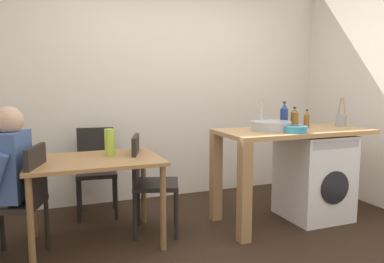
# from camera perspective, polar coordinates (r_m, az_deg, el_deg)

# --- Properties ---
(ground_plane) EXTENTS (5.46, 5.46, 0.00)m
(ground_plane) POSITION_cam_1_polar(r_m,az_deg,el_deg) (3.21, 5.27, -17.95)
(ground_plane) COLOR black
(wall_back) EXTENTS (4.60, 0.10, 2.70)m
(wall_back) POSITION_cam_1_polar(r_m,az_deg,el_deg) (4.54, -4.52, 7.07)
(wall_back) COLOR silver
(wall_back) RESTS_ON ground_plane
(dining_table) EXTENTS (1.10, 0.76, 0.74)m
(dining_table) POSITION_cam_1_polar(r_m,az_deg,el_deg) (3.30, -14.52, -5.64)
(dining_table) COLOR #9E7042
(dining_table) RESTS_ON ground_plane
(chair_person_seat) EXTENTS (0.50, 0.50, 0.90)m
(chair_person_seat) POSITION_cam_1_polar(r_m,az_deg,el_deg) (3.20, -24.11, -8.98)
(chair_person_seat) COLOR black
(chair_person_seat) RESTS_ON ground_plane
(chair_opposite) EXTENTS (0.50, 0.50, 0.90)m
(chair_opposite) POSITION_cam_1_polar(r_m,az_deg,el_deg) (3.48, -6.69, -7.05)
(chair_opposite) COLOR black
(chair_opposite) RESTS_ON ground_plane
(chair_spare_by_wall) EXTENTS (0.44, 0.44, 0.90)m
(chair_spare_by_wall) POSITION_cam_1_polar(r_m,az_deg,el_deg) (4.09, -14.25, -5.07)
(chair_spare_by_wall) COLOR black
(chair_spare_by_wall) RESTS_ON ground_plane
(seated_person) EXTENTS (0.56, 0.54, 1.20)m
(seated_person) POSITION_cam_1_polar(r_m,az_deg,el_deg) (3.22, -26.96, -6.03)
(seated_person) COLOR #595651
(seated_person) RESTS_ON ground_plane
(kitchen_counter) EXTENTS (1.50, 0.68, 0.92)m
(kitchen_counter) POSITION_cam_1_polar(r_m,az_deg,el_deg) (3.72, 12.42, -2.26)
(kitchen_counter) COLOR tan
(kitchen_counter) RESTS_ON ground_plane
(washing_machine) EXTENTS (0.60, 0.61, 0.86)m
(washing_machine) POSITION_cam_1_polar(r_m,az_deg,el_deg) (4.06, 17.92, -6.41)
(washing_machine) COLOR white
(washing_machine) RESTS_ON ground_plane
(sink_basin) EXTENTS (0.38, 0.38, 0.09)m
(sink_basin) POSITION_cam_1_polar(r_m,az_deg,el_deg) (3.66, 11.84, 0.83)
(sink_basin) COLOR #9EA0A5
(sink_basin) RESTS_ON kitchen_counter
(tap) EXTENTS (0.02, 0.02, 0.28)m
(tap) POSITION_cam_1_polar(r_m,az_deg,el_deg) (3.80, 10.40, 2.54)
(tap) COLOR #B2B2B7
(tap) RESTS_ON kitchen_counter
(bottle_tall_green) EXTENTS (0.08, 0.08, 0.26)m
(bottle_tall_green) POSITION_cam_1_polar(r_m,az_deg,el_deg) (3.94, 13.73, 2.32)
(bottle_tall_green) COLOR navy
(bottle_tall_green) RESTS_ON kitchen_counter
(bottle_squat_brown) EXTENTS (0.08, 0.08, 0.21)m
(bottle_squat_brown) POSITION_cam_1_polar(r_m,az_deg,el_deg) (3.99, 15.22, 1.97)
(bottle_squat_brown) COLOR brown
(bottle_squat_brown) RESTS_ON kitchen_counter
(bottle_clear_small) EXTENTS (0.06, 0.06, 0.18)m
(bottle_clear_small) POSITION_cam_1_polar(r_m,az_deg,el_deg) (4.02, 16.92, 1.78)
(bottle_clear_small) COLOR brown
(bottle_clear_small) RESTS_ON kitchen_counter
(mixing_bowl) EXTENTS (0.22, 0.22, 0.06)m
(mixing_bowl) POSITION_cam_1_polar(r_m,az_deg,el_deg) (3.57, 15.30, 0.39)
(mixing_bowl) COLOR teal
(mixing_bowl) RESTS_ON kitchen_counter
(utensil_crock) EXTENTS (0.11, 0.11, 0.30)m
(utensil_crock) POSITION_cam_1_polar(r_m,az_deg,el_deg) (4.25, 21.62, 1.69)
(utensil_crock) COLOR gray
(utensil_crock) RESTS_ON kitchen_counter
(vase) EXTENTS (0.09, 0.09, 0.23)m
(vase) POSITION_cam_1_polar(r_m,az_deg,el_deg) (3.37, -12.31, -1.59)
(vase) COLOR #A8C63D
(vase) RESTS_ON dining_table
(scissors) EXTENTS (0.15, 0.06, 0.01)m
(scissors) POSITION_cam_1_polar(r_m,az_deg,el_deg) (3.71, 15.42, 0.16)
(scissors) COLOR #B2B2B7
(scissors) RESTS_ON kitchen_counter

